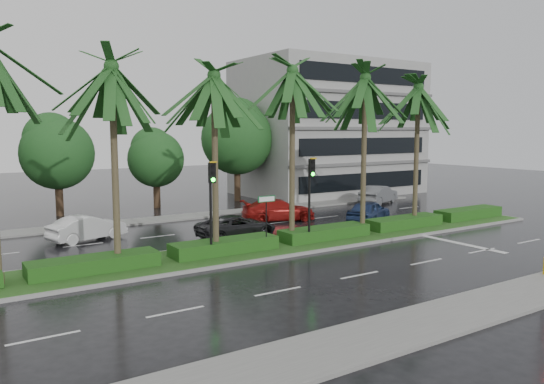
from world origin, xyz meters
TOP-DOWN VIEW (x-y plane):
  - ground at (0.00, 0.00)m, footprint 120.00×120.00m
  - near_sidewalk at (0.00, -10.20)m, footprint 40.00×2.40m
  - far_sidewalk at (0.00, 12.00)m, footprint 40.00×2.00m
  - median at (0.00, 1.00)m, footprint 36.00×4.00m
  - hedge at (0.00, 1.00)m, footprint 35.20×1.40m
  - lane_markings at (3.04, -0.43)m, footprint 34.00×13.06m
  - palm_row at (-1.25, 1.02)m, footprint 26.30×4.20m
  - signal_median_left at (-4.00, 0.30)m, footprint 0.34×0.42m
  - signal_median_right at (1.50, 0.30)m, footprint 0.34×0.42m
  - street_sign at (-1.00, 0.48)m, footprint 0.95×0.09m
  - bg_trees at (0.50, 17.59)m, footprint 32.96×5.90m
  - building at (17.00, 18.00)m, footprint 16.00×10.00m
  - car_white at (-7.51, 8.05)m, footprint 2.56×4.35m
  - car_darkgrey at (-0.50, 4.31)m, footprint 2.16×4.53m
  - car_red at (4.50, 7.64)m, footprint 3.26×5.16m
  - car_blue at (9.00, 4.00)m, footprint 3.26×4.46m
  - car_grey at (15.68, 9.95)m, footprint 3.12×4.69m

SIDE VIEW (x-z plane):
  - ground at x=0.00m, z-range 0.00..0.00m
  - lane_markings at x=3.04m, z-range 0.00..0.01m
  - near_sidewalk at x=0.00m, z-range 0.00..0.12m
  - far_sidewalk at x=0.00m, z-range 0.00..0.12m
  - median at x=0.00m, z-range 0.00..0.16m
  - hedge at x=0.00m, z-range 0.15..0.75m
  - car_darkgrey at x=-0.50m, z-range 0.00..1.25m
  - car_white at x=-7.51m, z-range 0.00..1.35m
  - car_red at x=4.50m, z-range 0.00..1.39m
  - car_blue at x=9.00m, z-range 0.00..1.41m
  - car_grey at x=15.68m, z-range 0.00..1.46m
  - street_sign at x=-1.00m, z-range 0.82..3.42m
  - signal_median_left at x=-4.00m, z-range 0.82..5.18m
  - signal_median_right at x=1.50m, z-range 0.82..5.18m
  - bg_trees at x=0.50m, z-range 0.54..9.07m
  - building at x=17.00m, z-range 0.00..12.00m
  - palm_row at x=-1.25m, z-range 3.10..12.74m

